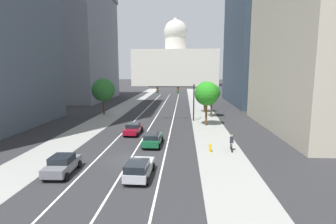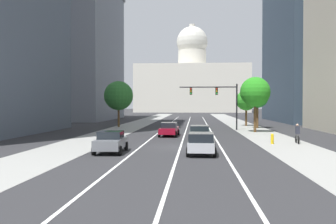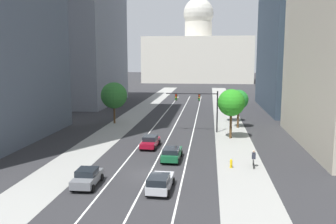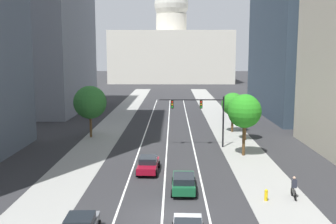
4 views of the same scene
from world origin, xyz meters
The scene contains 20 objects.
ground_plane centered at (0.00, 40.00, 0.00)m, with size 400.00×400.00×0.00m, color #2B2B2D.
sidewalk_left centered at (-8.75, 35.00, 0.01)m, with size 4.76×130.00×0.01m, color gray.
sidewalk_right centered at (8.75, 35.00, 0.01)m, with size 4.76×130.00×0.01m, color gray.
lane_stripe_left centered at (-3.19, 25.00, 0.01)m, with size 0.16×90.00×0.01m, color white.
lane_stripe_center centered at (0.00, 25.00, 0.01)m, with size 0.16×90.00×0.01m, color white.
lane_stripe_right centered at (3.19, 25.00, 0.01)m, with size 0.16×90.00×0.01m, color white.
office_tower_far_left centered at (-27.57, 51.94, 15.38)m, with size 21.82×28.67×30.69m.
office_tower_far_right centered at (25.30, 46.11, 20.89)m, with size 17.15×29.51×41.70m.
capitol_building centered at (0.00, 135.06, 12.04)m, with size 47.42×28.68×38.25m.
car_green centered at (1.59, 4.96, 0.78)m, with size 2.07×4.62×1.48m.
car_crimson centered at (-1.59, 10.23, 0.75)m, with size 2.09×4.52×1.47m.
car_silver centered at (1.58, -4.22, 0.80)m, with size 2.07×4.37×1.53m.
car_gray centered at (-4.78, -3.64, 0.78)m, with size 2.08×4.13×1.52m.
traffic_signal_mast centered at (4.20, 20.43, 4.44)m, with size 7.66×0.39×6.11m.
fire_hydrant centered at (7.76, 2.95, 0.46)m, with size 0.26×0.35×0.91m.
cyclist centered at (10.01, 3.51, 0.85)m, with size 0.38×1.70×1.72m.
street_tree_mid_right centered at (8.44, 16.56, 4.88)m, with size 3.64×3.64×6.73m.
street_tree_mid_left centered at (-10.26, 25.99, 4.68)m, with size 4.37×4.37×6.88m.
street_tree_far_right centered at (9.18, 29.83, 4.00)m, with size 3.20×3.20×5.62m.
street_tree_near_right centered at (10.00, 24.36, 4.40)m, with size 3.08×3.08×5.98m.
Camera 1 is at (5.01, -23.77, 8.28)m, focal length 28.52 mm.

